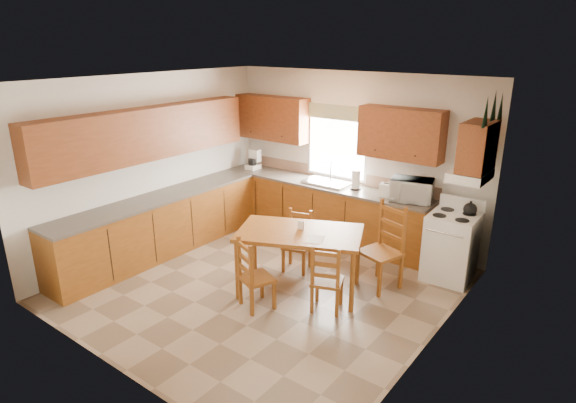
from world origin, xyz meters
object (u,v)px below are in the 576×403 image
Objects in this scene: chair_far_left at (297,242)px; chair_near_left at (257,273)px; stove at (451,248)px; microwave at (411,190)px; dining_table at (299,261)px; chair_far_right at (380,248)px; chair_near_right at (327,277)px.

chair_near_left is at bearing -96.03° from chair_far_left.
microwave is (-0.73, 0.25, 0.63)m from stove.
dining_table is 0.68m from chair_near_left.
dining_table is at bearing -136.21° from stove.
microwave is 1.17m from chair_far_right.
microwave is 2.03m from dining_table.
chair_far_left is at bearing -145.33° from microwave.
chair_near_left is at bearing -129.43° from dining_table.
chair_near_right is (-0.91, -1.70, -0.02)m from stove.
chair_far_left is at bearing 104.69° from dining_table.
chair_near_right is at bearing -120.75° from stove.
chair_far_left is (-0.20, 1.11, -0.02)m from chair_near_left.
stove is 1.05× the size of chair_near_right.
dining_table is at bearing -82.47° from chair_near_left.
chair_near_right is (0.54, -0.17, 0.02)m from dining_table.
chair_near_right is 1.01× the size of chair_far_left.
stove is 0.99m from microwave.
stove is 1.66× the size of microwave.
chair_near_left is 1.13m from chair_far_left.
chair_far_left is 1.20m from chair_far_right.
dining_table is (-1.45, -1.53, -0.04)m from stove.
microwave is at bearing 33.97° from chair_far_left.
chair_near_left is 0.86m from chair_near_right.
microwave reaches higher than chair_far_right.
microwave reaches higher than chair_near_right.
chair_near_right is at bearing -87.53° from chair_far_right.
stove is 1.05m from chair_far_right.
chair_near_left is at bearing -129.37° from stove.
chair_near_left is 1.04× the size of chair_near_right.
stove is 1.01× the size of chair_near_left.
chair_near_left is 1.68m from chair_far_right.
microwave is at bearing -116.48° from chair_near_right.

